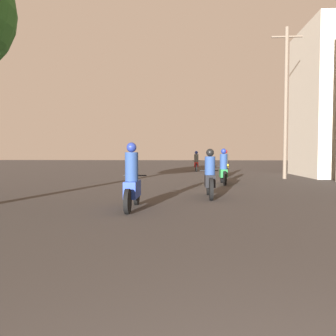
% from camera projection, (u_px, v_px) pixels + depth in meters
% --- Properties ---
extents(motorcycle_blue, '(0.60, 1.91, 1.64)m').
position_uv_depth(motorcycle_blue, '(132.00, 183.00, 8.05)').
color(motorcycle_blue, black).
rests_on(motorcycle_blue, ground_plane).
extents(motorcycle_black, '(0.60, 1.92, 1.52)m').
position_uv_depth(motorcycle_black, '(210.00, 178.00, 10.14)').
color(motorcycle_black, black).
rests_on(motorcycle_black, ground_plane).
extents(motorcycle_green, '(0.60, 1.87, 1.58)m').
position_uv_depth(motorcycle_green, '(223.00, 170.00, 14.45)').
color(motorcycle_green, black).
rests_on(motorcycle_green, ground_plane).
extents(motorcycle_yellow, '(0.60, 1.92, 1.58)m').
position_uv_depth(motorcycle_yellow, '(225.00, 165.00, 19.62)').
color(motorcycle_yellow, black).
rests_on(motorcycle_yellow, ground_plane).
extents(motorcycle_red, '(0.60, 2.04, 1.52)m').
position_uv_depth(motorcycle_red, '(196.00, 163.00, 24.65)').
color(motorcycle_red, black).
rests_on(motorcycle_red, ground_plane).
extents(utility_pole_far, '(1.60, 0.20, 7.97)m').
position_uv_depth(utility_pole_far, '(286.00, 101.00, 17.29)').
color(utility_pole_far, '#6B5B4C').
rests_on(utility_pole_far, ground_plane).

